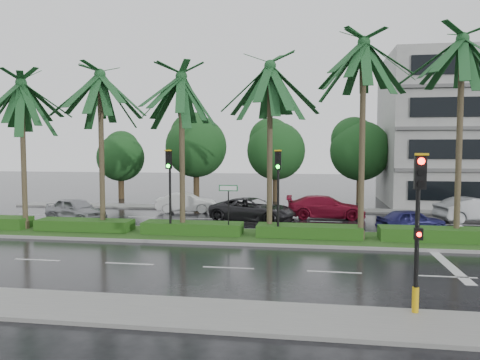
% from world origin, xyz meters
% --- Properties ---
extents(ground, '(120.00, 120.00, 0.00)m').
position_xyz_m(ground, '(0.00, 0.00, 0.00)').
color(ground, black).
rests_on(ground, ground).
extents(near_sidewalk, '(40.00, 2.40, 0.12)m').
position_xyz_m(near_sidewalk, '(0.00, -10.20, 0.06)').
color(near_sidewalk, slate).
rests_on(near_sidewalk, ground).
extents(far_sidewalk, '(40.00, 2.00, 0.12)m').
position_xyz_m(far_sidewalk, '(0.00, 12.00, 0.06)').
color(far_sidewalk, slate).
rests_on(far_sidewalk, ground).
extents(median, '(36.00, 4.00, 0.15)m').
position_xyz_m(median, '(0.00, 1.00, 0.08)').
color(median, gray).
rests_on(median, ground).
extents(hedge, '(35.20, 1.40, 0.60)m').
position_xyz_m(hedge, '(0.00, 1.00, 0.45)').
color(hedge, '#194614').
rests_on(hedge, median).
extents(lane_markings, '(34.00, 13.06, 0.01)m').
position_xyz_m(lane_markings, '(3.04, -0.43, 0.01)').
color(lane_markings, silver).
rests_on(lane_markings, ground).
extents(palm_row, '(26.30, 4.20, 10.34)m').
position_xyz_m(palm_row, '(-1.24, 1.02, 8.13)').
color(palm_row, '#403525').
rests_on(palm_row, median).
extents(signal_near, '(0.34, 0.45, 4.36)m').
position_xyz_m(signal_near, '(6.00, -9.39, 2.50)').
color(signal_near, black).
rests_on(signal_near, near_sidewalk).
extents(signal_median_left, '(0.34, 0.42, 4.36)m').
position_xyz_m(signal_median_left, '(-4.00, 0.30, 3.00)').
color(signal_median_left, black).
rests_on(signal_median_left, median).
extents(signal_median_right, '(0.34, 0.42, 4.36)m').
position_xyz_m(signal_median_right, '(1.50, 0.30, 3.00)').
color(signal_median_right, black).
rests_on(signal_median_right, median).
extents(street_sign, '(0.95, 0.09, 2.60)m').
position_xyz_m(street_sign, '(-1.00, 0.48, 2.12)').
color(street_sign, black).
rests_on(street_sign, median).
extents(bg_trees, '(32.80, 5.35, 7.73)m').
position_xyz_m(bg_trees, '(1.37, 17.59, 4.71)').
color(bg_trees, '#392F1A').
rests_on(bg_trees, ground).
extents(car_silver, '(3.28, 4.65, 1.47)m').
position_xyz_m(car_silver, '(-11.50, 4.68, 0.74)').
color(car_silver, '#929498').
rests_on(car_silver, ground).
extents(car_white, '(2.01, 4.34, 1.38)m').
position_xyz_m(car_white, '(-5.76, 9.69, 0.69)').
color(car_white, silver).
rests_on(car_white, ground).
extents(car_darkgrey, '(3.79, 5.84, 1.50)m').
position_xyz_m(car_darkgrey, '(-0.50, 6.22, 0.75)').
color(car_darkgrey, '#232326').
rests_on(car_darkgrey, ground).
extents(car_red, '(2.25, 5.17, 1.48)m').
position_xyz_m(car_red, '(4.00, 8.39, 0.74)').
color(car_red, maroon).
rests_on(car_red, ground).
extents(car_blue, '(2.73, 4.03, 1.27)m').
position_xyz_m(car_blue, '(8.50, 4.00, 0.64)').
color(car_blue, navy).
rests_on(car_blue, ground).
extents(car_grey, '(2.95, 4.92, 1.53)m').
position_xyz_m(car_grey, '(13.05, 8.34, 0.77)').
color(car_grey, slate).
rests_on(car_grey, ground).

